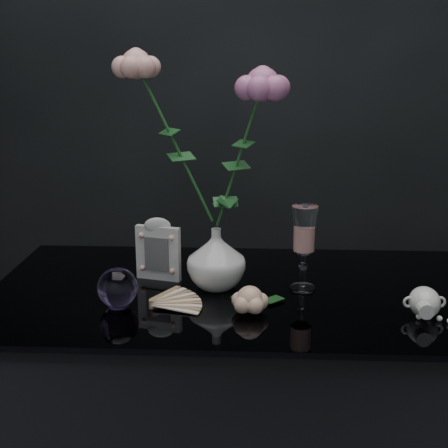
# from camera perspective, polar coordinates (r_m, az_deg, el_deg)

# --- Properties ---
(table) EXTENTS (1.05, 0.58, 0.76)m
(table) POSITION_cam_1_polar(r_m,az_deg,el_deg) (1.51, 1.17, -19.49)
(table) COLOR black
(table) RESTS_ON ground
(vase) EXTENTS (0.14, 0.14, 0.13)m
(vase) POSITION_cam_1_polar(r_m,az_deg,el_deg) (1.32, -0.72, -3.16)
(vase) COLOR silver
(vase) RESTS_ON table
(wine_glass) EXTENTS (0.07, 0.07, 0.18)m
(wine_glass) POSITION_cam_1_polar(r_m,az_deg,el_deg) (1.32, 7.30, -2.22)
(wine_glass) COLOR white
(wine_glass) RESTS_ON table
(picture_frame) EXTENTS (0.12, 0.10, 0.14)m
(picture_frame) POSITION_cam_1_polar(r_m,az_deg,el_deg) (1.38, -6.04, -2.26)
(picture_frame) COLOR silver
(picture_frame) RESTS_ON table
(paperweight) EXTENTS (0.10, 0.10, 0.08)m
(paperweight) POSITION_cam_1_polar(r_m,az_deg,el_deg) (1.25, -9.72, -5.75)
(paperweight) COLOR #876BAF
(paperweight) RESTS_ON table
(paper_fan) EXTENTS (0.22, 0.18, 0.02)m
(paper_fan) POSITION_cam_1_polar(r_m,az_deg,el_deg) (1.24, -6.62, -7.21)
(paper_fan) COLOR #F6F1C4
(paper_fan) RESTS_ON table
(loose_rose) EXTENTS (0.15, 0.18, 0.05)m
(loose_rose) POSITION_cam_1_polar(r_m,az_deg,el_deg) (1.21, 2.37, -6.92)
(loose_rose) COLOR #E1B191
(loose_rose) RESTS_ON table
(pearl_jar) EXTENTS (0.21, 0.22, 0.06)m
(pearl_jar) POSITION_cam_1_polar(r_m,az_deg,el_deg) (1.25, 17.87, -6.69)
(pearl_jar) COLOR silver
(pearl_jar) RESTS_ON table
(roses) EXTENTS (0.34, 0.12, 0.41)m
(roses) POSITION_cam_1_polar(r_m,az_deg,el_deg) (1.27, -1.74, 8.37)
(roses) COLOR #EFA598
(roses) RESTS_ON vase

